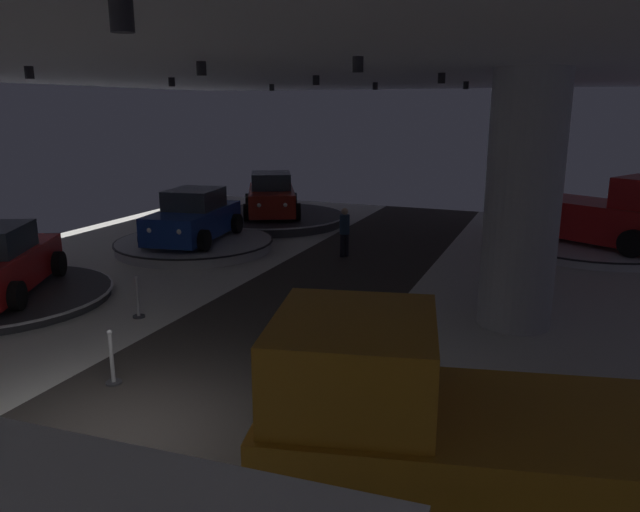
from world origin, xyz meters
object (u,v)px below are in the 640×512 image
(display_platform_mid_left, at_px, (0,296))
(display_platform_deep_right, at_px, (590,245))
(pickup_truck_near_right, at_px, (482,446))
(display_platform_deep_left, at_px, (272,218))
(pickup_truck_deep_right, at_px, (603,215))
(visitor_walking_near, at_px, (345,229))
(display_car_far_left, at_px, (194,217))
(display_platform_far_left, at_px, (195,244))
(display_car_deep_left, at_px, (271,196))
(column_right, at_px, (523,202))

(display_platform_mid_left, relative_size, display_platform_deep_right, 0.92)
(pickup_truck_near_right, relative_size, display_platform_deep_left, 0.92)
(display_platform_deep_left, xyz_separation_m, pickup_truck_deep_right, (12.41, -0.39, 1.02))
(pickup_truck_near_right, xyz_separation_m, pickup_truck_deep_right, (1.87, 15.71, 0.00))
(visitor_walking_near, bearing_deg, display_platform_deep_left, 138.04)
(display_platform_mid_left, distance_m, display_car_far_left, 6.80)
(display_platform_far_left, height_order, display_car_far_left, display_car_far_left)
(display_platform_mid_left, height_order, visitor_walking_near, visitor_walking_near)
(display_platform_far_left, bearing_deg, visitor_walking_near, 11.06)
(display_platform_mid_left, distance_m, display_platform_deep_left, 11.92)
(display_platform_far_left, distance_m, pickup_truck_near_right, 15.39)
(display_platform_mid_left, height_order, pickup_truck_near_right, pickup_truck_near_right)
(display_platform_deep_left, height_order, display_car_deep_left, display_car_deep_left)
(display_platform_far_left, relative_size, pickup_truck_near_right, 0.94)
(visitor_walking_near, bearing_deg, display_platform_mid_left, -130.25)
(display_car_far_left, height_order, display_platform_deep_left, display_car_far_left)
(pickup_truck_near_right, distance_m, display_platform_deep_right, 15.98)
(display_car_deep_left, relative_size, visitor_walking_near, 2.87)
(display_platform_mid_left, distance_m, visitor_walking_near, 9.92)
(pickup_truck_near_right, distance_m, display_platform_deep_left, 19.28)
(display_platform_mid_left, relative_size, display_car_deep_left, 1.18)
(display_platform_mid_left, height_order, pickup_truck_deep_right, pickup_truck_deep_right)
(display_platform_deep_left, bearing_deg, visitor_walking_near, -41.96)
(display_platform_far_left, distance_m, display_platform_deep_right, 13.40)
(display_car_far_left, xyz_separation_m, pickup_truck_deep_right, (12.72, 4.81, 0.13))
(display_car_deep_left, bearing_deg, display_platform_far_left, -93.17)
(display_car_far_left, bearing_deg, display_platform_deep_right, 21.77)
(pickup_truck_near_right, bearing_deg, display_platform_mid_left, 160.55)
(display_car_far_left, distance_m, pickup_truck_near_right, 15.38)
(column_right, relative_size, display_platform_deep_left, 0.90)
(display_platform_deep_left, relative_size, display_platform_deep_right, 1.04)
(display_car_far_left, distance_m, display_car_deep_left, 5.24)
(display_car_deep_left, bearing_deg, pickup_truck_near_right, -56.81)
(display_car_deep_left, distance_m, display_platform_deep_right, 12.19)
(display_platform_far_left, height_order, display_platform_deep_right, display_platform_far_left)
(display_platform_deep_left, xyz_separation_m, display_platform_deep_right, (12.13, -0.24, -0.04))
(display_platform_far_left, xyz_separation_m, display_platform_deep_left, (0.31, 5.24, 0.02))
(pickup_truck_deep_right, bearing_deg, display_car_far_left, -159.28)
(column_right, xyz_separation_m, display_platform_deep_right, (1.81, 8.40, -2.59))
(pickup_truck_near_right, height_order, pickup_truck_deep_right, pickup_truck_deep_right)
(column_right, distance_m, display_platform_mid_left, 12.67)
(display_platform_deep_left, height_order, visitor_walking_near, visitor_walking_near)
(column_right, xyz_separation_m, display_platform_far_left, (-10.63, 3.40, -2.56))
(display_car_far_left, bearing_deg, column_right, -17.87)
(visitor_walking_near, bearing_deg, display_platform_far_left, -168.94)
(pickup_truck_deep_right, bearing_deg, display_platform_mid_left, -140.97)
(column_right, distance_m, display_car_deep_left, 13.58)
(pickup_truck_near_right, height_order, display_platform_deep_right, pickup_truck_near_right)
(visitor_walking_near, bearing_deg, pickup_truck_near_right, -63.89)
(display_platform_far_left, height_order, pickup_truck_deep_right, pickup_truck_deep_right)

